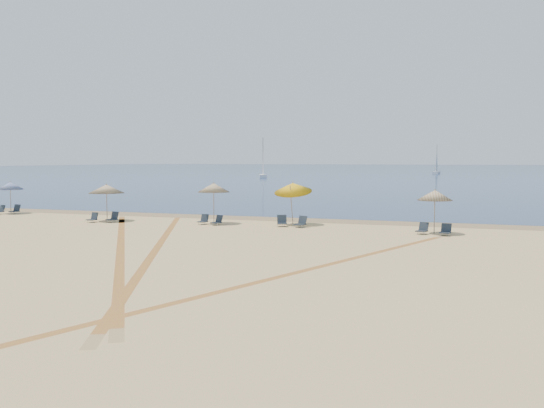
% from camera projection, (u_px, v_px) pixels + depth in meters
% --- Properties ---
extents(ground, '(160.00, 160.00, 0.00)m').
position_uv_depth(ground, '(32.00, 307.00, 15.47)').
color(ground, tan).
rests_on(ground, ground).
extents(ocean, '(500.00, 500.00, 0.00)m').
position_uv_depth(ocean, '(439.00, 169.00, 227.99)').
color(ocean, '#0C2151').
rests_on(ocean, ground).
extents(wet_sand, '(500.00, 500.00, 0.00)m').
position_uv_depth(wet_sand, '(291.00, 219.00, 38.14)').
color(wet_sand, olive).
rests_on(wet_sand, ground).
extents(umbrella_0, '(1.88, 1.88, 2.35)m').
position_uv_depth(umbrella_0, '(10.00, 186.00, 42.18)').
color(umbrella_0, gray).
rests_on(umbrella_0, ground).
extents(umbrella_1, '(2.26, 2.26, 2.39)m').
position_uv_depth(umbrella_1, '(106.00, 189.00, 37.04)').
color(umbrella_1, gray).
rests_on(umbrella_1, ground).
extents(umbrella_2, '(1.98, 1.98, 2.55)m').
position_uv_depth(umbrella_2, '(214.00, 188.00, 35.50)').
color(umbrella_2, gray).
rests_on(umbrella_2, ground).
extents(umbrella_3, '(2.29, 2.35, 2.80)m').
position_uv_depth(umbrella_3, '(293.00, 187.00, 34.89)').
color(umbrella_3, gray).
rests_on(umbrella_3, ground).
extents(umbrella_4, '(1.86, 1.86, 2.38)m').
position_uv_depth(umbrella_4, '(435.00, 195.00, 30.72)').
color(umbrella_4, gray).
rests_on(umbrella_4, ground).
extents(chair_0, '(0.68, 0.75, 0.65)m').
position_uv_depth(chair_0, '(0.00, 210.00, 41.73)').
color(chair_0, black).
rests_on(chair_0, ground).
extents(chair_1, '(0.63, 0.72, 0.68)m').
position_uv_depth(chair_1, '(15.00, 210.00, 41.86)').
color(chair_1, black).
rests_on(chair_1, ground).
extents(chair_2, '(0.60, 0.67, 0.61)m').
position_uv_depth(chair_2, '(93.00, 218.00, 36.36)').
color(chair_2, black).
rests_on(chair_2, ground).
extents(chair_3, '(0.68, 0.75, 0.66)m').
position_uv_depth(chair_3, '(113.00, 218.00, 36.33)').
color(chair_3, black).
rests_on(chair_3, ground).
extents(chair_4, '(0.57, 0.65, 0.60)m').
position_uv_depth(chair_4, '(204.00, 220.00, 35.23)').
color(chair_4, black).
rests_on(chair_4, ground).
extents(chair_5, '(0.68, 0.72, 0.60)m').
position_uv_depth(chair_5, '(218.00, 221.00, 34.74)').
color(chair_5, black).
rests_on(chair_5, ground).
extents(chair_6, '(0.75, 0.81, 0.67)m').
position_uv_depth(chair_6, '(282.00, 221.00, 34.10)').
color(chair_6, black).
rests_on(chair_6, ground).
extents(chair_7, '(0.74, 0.80, 0.66)m').
position_uv_depth(chair_7, '(301.00, 222.00, 33.62)').
color(chair_7, black).
rests_on(chair_7, ground).
extents(chair_8, '(0.69, 0.74, 0.62)m').
position_uv_depth(chair_8, '(423.00, 229.00, 30.60)').
color(chair_8, black).
rests_on(chair_8, ground).
extents(chair_9, '(0.63, 0.70, 0.63)m').
position_uv_depth(chair_9, '(446.00, 230.00, 29.98)').
color(chair_9, black).
rests_on(chair_9, ground).
extents(sailboat_0, '(1.87, 5.42, 7.92)m').
position_uv_depth(sailboat_0, '(437.00, 165.00, 159.01)').
color(sailboat_0, white).
rests_on(sailboat_0, ocean).
extents(sailboat_1, '(3.41, 5.89, 8.56)m').
position_uv_depth(sailboat_1, '(263.00, 165.00, 125.67)').
color(sailboat_1, white).
rests_on(sailboat_1, ocean).
extents(tire_tracks, '(46.72, 43.46, 0.00)m').
position_uv_depth(tire_tracks, '(173.00, 255.00, 23.97)').
color(tire_tracks, tan).
rests_on(tire_tracks, ground).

